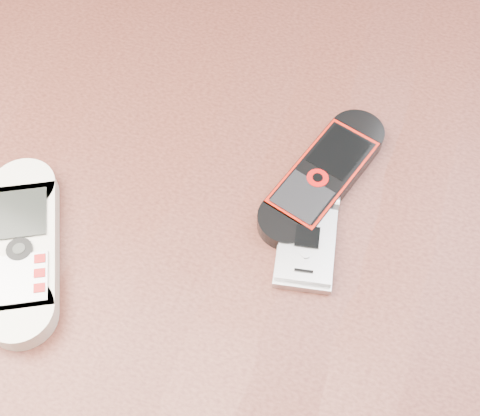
{
  "coord_description": "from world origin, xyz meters",
  "views": [
    {
      "loc": [
        0.1,
        -0.27,
        1.22
      ],
      "look_at": [
        0.01,
        0.0,
        0.76
      ],
      "focal_mm": 50.0,
      "sensor_mm": 36.0,
      "label": 1
    }
  ],
  "objects_px": {
    "table": "(235,270)",
    "nokia_white": "(23,248)",
    "nokia_black_red": "(323,176)",
    "motorola_razr": "(306,243)"
  },
  "relations": [
    {
      "from": "table",
      "to": "nokia_black_red",
      "type": "height_order",
      "value": "nokia_black_red"
    },
    {
      "from": "table",
      "to": "nokia_white",
      "type": "bearing_deg",
      "value": -148.81
    },
    {
      "from": "nokia_white",
      "to": "motorola_razr",
      "type": "height_order",
      "value": "nokia_white"
    },
    {
      "from": "nokia_white",
      "to": "table",
      "type": "bearing_deg",
      "value": 4.66
    },
    {
      "from": "table",
      "to": "nokia_white",
      "type": "xyz_separation_m",
      "value": [
        -0.15,
        -0.09,
        0.11
      ]
    },
    {
      "from": "table",
      "to": "nokia_black_red",
      "type": "xyz_separation_m",
      "value": [
        0.06,
        0.05,
        0.11
      ]
    },
    {
      "from": "table",
      "to": "motorola_razr",
      "type": "distance_m",
      "value": 0.13
    },
    {
      "from": "motorola_razr",
      "to": "nokia_white",
      "type": "bearing_deg",
      "value": -170.2
    },
    {
      "from": "nokia_black_red",
      "to": "motorola_razr",
      "type": "xyz_separation_m",
      "value": [
        0.0,
        -0.07,
        -0.0
      ]
    },
    {
      "from": "nokia_black_red",
      "to": "table",
      "type": "bearing_deg",
      "value": -120.51
    }
  ]
}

